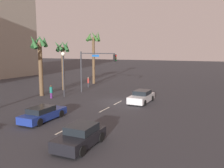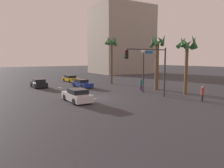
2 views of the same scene
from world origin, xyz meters
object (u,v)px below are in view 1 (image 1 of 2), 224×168
(car_0, at_px, (80,136))
(pedestrian_1, at_px, (88,82))
(car_1, at_px, (141,97))
(traffic_signal, at_px, (93,65))
(palm_tree_0, at_px, (62,53))
(streetlamp, at_px, (63,65))
(car_2, at_px, (43,114))
(palm_tree_1, at_px, (39,53))
(palm_tree_2, at_px, (94,47))
(pedestrian_0, at_px, (51,91))

(car_0, relative_size, pedestrian_1, 2.39)
(car_1, bearing_deg, traffic_signal, 70.29)
(car_1, xyz_separation_m, palm_tree_0, (3.41, 13.47, 4.99))
(car_1, height_order, palm_tree_0, palm_tree_0)
(car_1, height_order, streetlamp, streetlamp)
(car_1, bearing_deg, streetlamp, 95.45)
(car_2, relative_size, palm_tree_0, 0.62)
(palm_tree_1, relative_size, palm_tree_2, 0.86)
(pedestrian_1, height_order, palm_tree_0, palm_tree_0)
(traffic_signal, bearing_deg, palm_tree_2, 28.45)
(car_2, relative_size, traffic_signal, 0.79)
(car_0, bearing_deg, palm_tree_2, 27.15)
(pedestrian_1, distance_m, palm_tree_2, 7.16)
(car_2, height_order, palm_tree_1, palm_tree_1)
(traffic_signal, distance_m, palm_tree_2, 10.04)
(car_1, distance_m, streetlamp, 10.77)
(pedestrian_0, bearing_deg, palm_tree_0, 22.33)
(car_0, relative_size, palm_tree_1, 0.49)
(car_2, height_order, pedestrian_1, pedestrian_1)
(car_1, height_order, traffic_signal, traffic_signal)
(car_2, xyz_separation_m, pedestrian_0, (7.99, 5.52, 0.27))
(car_2, relative_size, pedestrian_0, 2.79)
(car_0, bearing_deg, pedestrian_1, 29.02)
(streetlamp, bearing_deg, car_1, -84.55)
(palm_tree_1, bearing_deg, streetlamp, -77.83)
(car_2, height_order, traffic_signal, traffic_signal)
(pedestrian_0, bearing_deg, palm_tree_1, 71.60)
(car_2, relative_size, pedestrian_1, 2.82)
(traffic_signal, xyz_separation_m, pedestrian_1, (4.35, 3.36, -3.15))
(car_0, height_order, streetlamp, streetlamp)
(traffic_signal, xyz_separation_m, pedestrian_0, (-5.29, 3.12, -3.15))
(pedestrian_0, relative_size, pedestrian_1, 1.01)
(car_0, height_order, car_2, car_0)
(car_0, height_order, palm_tree_1, palm_tree_1)
(car_2, xyz_separation_m, traffic_signal, (13.27, 2.40, 3.42))
(streetlamp, relative_size, pedestrian_0, 3.53)
(pedestrian_1, bearing_deg, streetlamp, -171.93)
(palm_tree_0, bearing_deg, palm_tree_2, -6.37)
(traffic_signal, xyz_separation_m, palm_tree_2, (8.54, 4.63, 2.52))
(car_2, distance_m, pedestrian_1, 18.54)
(car_2, relative_size, streetlamp, 0.79)
(pedestrian_1, bearing_deg, palm_tree_1, 166.81)
(car_0, bearing_deg, traffic_signal, 26.47)
(car_1, relative_size, car_2, 0.99)
(car_1, distance_m, palm_tree_0, 14.77)
(pedestrian_0, xyz_separation_m, palm_tree_1, (0.77, 2.32, 4.77))
(car_1, bearing_deg, palm_tree_1, 97.10)
(pedestrian_0, relative_size, palm_tree_0, 0.22)
(pedestrian_1, xyz_separation_m, palm_tree_1, (-8.86, 2.08, 4.77))
(traffic_signal, bearing_deg, car_0, -153.53)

